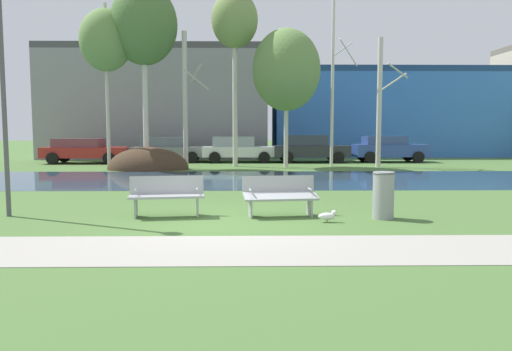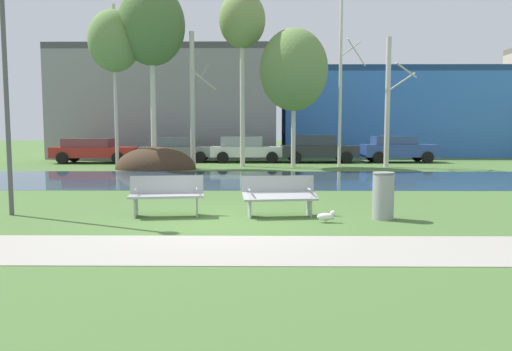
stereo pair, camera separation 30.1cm
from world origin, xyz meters
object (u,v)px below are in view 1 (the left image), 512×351
seagull (328,216)px  parked_wagon_fourth_dark (309,148)px  bench_left (167,195)px  parked_hatch_third_white (238,149)px  trash_bin (383,194)px  parked_suv_fifth_blue (388,148)px  parked_van_nearest_red (84,150)px  streetlamp (1,46)px  bench_right (280,195)px  parked_sedan_second_grey (167,149)px

seagull → parked_wagon_fourth_dark: parked_wagon_fourth_dark is taller
bench_left → parked_wagon_fourth_dark: 18.20m
parked_hatch_third_white → trash_bin: bearing=-79.1°
bench_left → parked_wagon_fourth_dark: size_ratio=0.39×
parked_suv_fifth_blue → bench_left: bearing=-119.2°
trash_bin → parked_van_nearest_red: parked_van_nearest_red is taller
seagull → parked_hatch_third_white: parked_hatch_third_white is taller
bench_left → streetlamp: bearing=178.6°
bench_right → parked_van_nearest_red: (-9.73, 16.78, 0.26)m
parked_hatch_third_white → parked_wagon_fourth_dark: 4.05m
parked_hatch_third_white → parked_suv_fifth_blue: size_ratio=1.01×
trash_bin → bench_left: bearing=175.8°
bench_left → parked_wagon_fourth_dark: parked_wagon_fourth_dark is taller
parked_van_nearest_red → bench_left: bearing=-66.6°
trash_bin → parked_wagon_fourth_dark: 17.78m
parked_van_nearest_red → parked_wagon_fourth_dark: parked_wagon_fourth_dark is taller
bench_left → seagull: (3.39, -0.74, -0.34)m
parked_hatch_third_white → parked_suv_fifth_blue: bearing=-0.1°
bench_left → parked_wagon_fourth_dark: (5.23, 17.43, 0.33)m
trash_bin → seagull: size_ratio=2.42×
bench_right → parked_hatch_third_white: size_ratio=0.40×
parked_suv_fifth_blue → trash_bin: bearing=-106.2°
trash_bin → parked_hatch_third_white: 18.23m
parked_van_nearest_red → parked_hatch_third_white: parked_hatch_third_white is taller
trash_bin → parked_suv_fifth_blue: (5.18, 17.87, 0.27)m
parked_sedan_second_grey → parked_hatch_third_white: parked_hatch_third_white is taller
trash_bin → seagull: (-1.24, -0.40, -0.39)m
bench_left → parked_sedan_second_grey: 17.93m
streetlamp → parked_hatch_third_white: streetlamp is taller
parked_hatch_third_white → parked_van_nearest_red: bearing=-174.8°
parked_hatch_third_white → parked_suv_fifth_blue: (8.62, -0.02, 0.02)m
parked_van_nearest_red → parked_suv_fifth_blue: (17.08, 0.75, 0.05)m
trash_bin → streetlamp: 8.68m
parked_wagon_fourth_dark → parked_suv_fifth_blue: size_ratio=1.04×
streetlamp → parked_wagon_fourth_dark: streetlamp is taller
bench_right → seagull: size_ratio=4.03×
bench_left → parked_suv_fifth_blue: parked_suv_fifth_blue is taller
parked_suv_fifth_blue → parked_wagon_fourth_dark: bearing=-178.6°
trash_bin → parked_van_nearest_red: size_ratio=0.22×
parked_hatch_third_white → parked_wagon_fourth_dark: parked_wagon_fourth_dark is taller
bench_right → streetlamp: (-5.91, 0.08, 3.17)m
seagull → parked_suv_fifth_blue: size_ratio=0.10×
bench_right → parked_sedan_second_grey: (-5.29, 17.71, 0.28)m
bench_right → parked_wagon_fourth_dark: 17.65m
bench_right → trash_bin: size_ratio=1.67×
parked_wagon_fourth_dark → seagull: bearing=-95.8°
bench_left → seagull: size_ratio=4.03×
bench_right → parked_wagon_fourth_dark: (2.78, 17.43, 0.33)m
streetlamp → parked_wagon_fourth_dark: (8.69, 17.34, -2.83)m
trash_bin → seagull: trash_bin is taller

